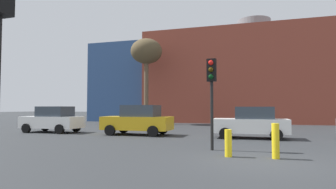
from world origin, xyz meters
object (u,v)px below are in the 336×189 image
object	(u,v)px
parked_car_0	(53,119)
bollard_yellow_1	(276,141)
parked_car_1	(138,120)
traffic_light_island	(212,83)
bollard_yellow_0	(228,143)
bare_tree_0	(146,53)
parked_car_2	(251,123)

from	to	relation	value
parked_car_0	bollard_yellow_1	xyz separation A→B (m)	(13.67, -6.17, -0.30)
parked_car_1	bollard_yellow_1	distance (m)	9.66
traffic_light_island	bollard_yellow_0	world-z (taller)	traffic_light_island
bare_tree_0	parked_car_0	bearing A→B (deg)	-102.95
parked_car_1	bollard_yellow_1	world-z (taller)	parked_car_1
parked_car_0	parked_car_1	xyz separation A→B (m)	(6.25, 0.00, 0.04)
parked_car_1	parked_car_0	bearing A→B (deg)	0.00
parked_car_1	bare_tree_0	xyz separation A→B (m)	(-3.72, 11.01, 6.46)
parked_car_1	traffic_light_island	xyz separation A→B (m)	(5.18, -4.94, 1.75)
bare_tree_0	bollard_yellow_1	world-z (taller)	bare_tree_0
bare_tree_0	bollard_yellow_0	bearing A→B (deg)	-60.84
bollard_yellow_0	parked_car_2	bearing A→B (deg)	83.12
parked_car_2	bollard_yellow_1	distance (m)	6.23
parked_car_2	bare_tree_0	bearing A→B (deg)	-46.68
bare_tree_0	bollard_yellow_0	world-z (taller)	bare_tree_0
parked_car_1	parked_car_2	world-z (taller)	parked_car_1
parked_car_0	bollard_yellow_0	size ratio (longest dim) A/B	4.41
bollard_yellow_0	parked_car_1	bearing A→B (deg)	133.43
parked_car_0	bollard_yellow_1	world-z (taller)	parked_car_0
parked_car_1	traffic_light_island	distance (m)	7.37
parked_car_1	parked_car_2	xyz separation A→B (m)	(6.67, -0.00, -0.05)
parked_car_2	bollard_yellow_0	bearing A→B (deg)	83.12
parked_car_2	bollard_yellow_0	size ratio (longest dim) A/B	4.33
parked_car_2	traffic_light_island	bearing A→B (deg)	73.30
bare_tree_0	bollard_yellow_0	size ratio (longest dim) A/B	9.67
parked_car_2	bollard_yellow_1	world-z (taller)	parked_car_2
traffic_light_island	bollard_yellow_1	size ratio (longest dim) A/B	3.13
parked_car_2	traffic_light_island	size ratio (longest dim) A/B	1.10
bare_tree_0	bollard_yellow_0	xyz separation A→B (m)	(9.63, -17.25, -6.91)
traffic_light_island	parked_car_0	bearing A→B (deg)	-110.81
parked_car_2	parked_car_1	bearing A→B (deg)	-0.00
parked_car_0	traffic_light_island	distance (m)	12.58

